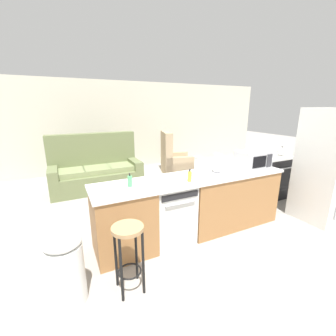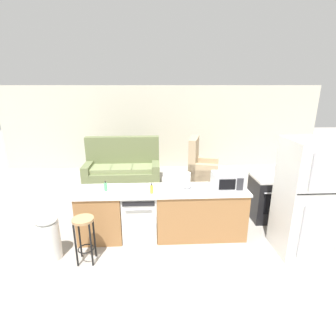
# 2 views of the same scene
# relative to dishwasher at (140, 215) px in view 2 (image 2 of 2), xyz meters

# --- Properties ---
(ground_plane) EXTENTS (24.00, 24.00, 0.00)m
(ground_plane) POSITION_rel_dishwasher_xyz_m (0.25, 0.00, -0.42)
(ground_plane) COLOR gray
(wall_back) EXTENTS (10.00, 0.06, 2.60)m
(wall_back) POSITION_rel_dishwasher_xyz_m (0.55, 4.20, 0.88)
(wall_back) COLOR beige
(wall_back) RESTS_ON ground_plane
(kitchen_counter) EXTENTS (2.94, 0.66, 0.90)m
(kitchen_counter) POSITION_rel_dishwasher_xyz_m (0.49, 0.00, -0.00)
(kitchen_counter) COLOR #9E6B3D
(kitchen_counter) RESTS_ON ground_plane
(dishwasher) EXTENTS (0.58, 0.61, 0.84)m
(dishwasher) POSITION_rel_dishwasher_xyz_m (0.00, 0.00, 0.00)
(dishwasher) COLOR silver
(dishwasher) RESTS_ON ground_plane
(stove_range) EXTENTS (0.76, 0.68, 0.90)m
(stove_range) POSITION_rel_dishwasher_xyz_m (2.60, 0.55, 0.03)
(stove_range) COLOR black
(stove_range) RESTS_ON ground_plane
(refrigerator) EXTENTS (0.72, 0.73, 1.86)m
(refrigerator) POSITION_rel_dishwasher_xyz_m (2.60, -0.55, 0.51)
(refrigerator) COLOR silver
(refrigerator) RESTS_ON ground_plane
(microwave) EXTENTS (0.50, 0.37, 0.28)m
(microwave) POSITION_rel_dishwasher_xyz_m (1.52, -0.00, 0.62)
(microwave) COLOR #B7B7BC
(microwave) RESTS_ON kitchen_counter
(sink_faucet) EXTENTS (0.07, 0.18, 0.30)m
(sink_faucet) POSITION_rel_dishwasher_xyz_m (0.42, 0.02, 0.61)
(sink_faucet) COLOR silver
(sink_faucet) RESTS_ON kitchen_counter
(paper_towel_roll) EXTENTS (0.14, 0.14, 0.28)m
(paper_towel_roll) POSITION_rel_dishwasher_xyz_m (0.83, 0.05, 0.62)
(paper_towel_roll) COLOR #4C4C51
(paper_towel_roll) RESTS_ON kitchen_counter
(soap_bottle) EXTENTS (0.06, 0.06, 0.18)m
(soap_bottle) POSITION_rel_dishwasher_xyz_m (0.22, -0.16, 0.55)
(soap_bottle) COLOR yellow
(soap_bottle) RESTS_ON kitchen_counter
(dish_soap_bottle) EXTENTS (0.06, 0.06, 0.18)m
(dish_soap_bottle) POSITION_rel_dishwasher_xyz_m (-0.56, -0.00, 0.55)
(dish_soap_bottle) COLOR #4CB266
(dish_soap_bottle) RESTS_ON kitchen_counter
(kettle) EXTENTS (0.21, 0.17, 0.19)m
(kettle) POSITION_rel_dishwasher_xyz_m (2.77, 0.42, 0.56)
(kettle) COLOR silver
(kettle) RESTS_ON stove_range
(bar_stool) EXTENTS (0.32, 0.32, 0.74)m
(bar_stool) POSITION_rel_dishwasher_xyz_m (-0.80, -0.66, 0.11)
(bar_stool) COLOR tan
(bar_stool) RESTS_ON ground_plane
(trash_bin) EXTENTS (0.35, 0.35, 0.74)m
(trash_bin) POSITION_rel_dishwasher_xyz_m (-1.39, -0.54, -0.04)
(trash_bin) COLOR white
(trash_bin) RESTS_ON ground_plane
(couch) EXTENTS (2.00, 0.91, 1.27)m
(couch) POSITION_rel_dishwasher_xyz_m (-0.60, 2.71, -0.03)
(couch) COLOR #667047
(couch) RESTS_ON ground_plane
(armchair) EXTENTS (1.00, 1.03, 1.20)m
(armchair) POSITION_rel_dishwasher_xyz_m (1.59, 2.95, -0.07)
(armchair) COLOR tan
(armchair) RESTS_ON ground_plane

